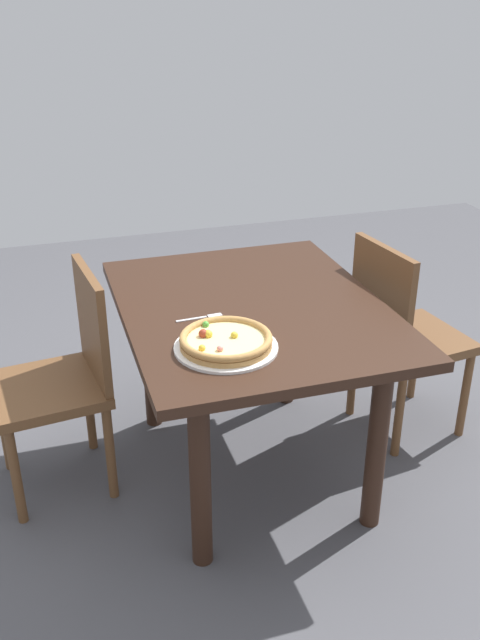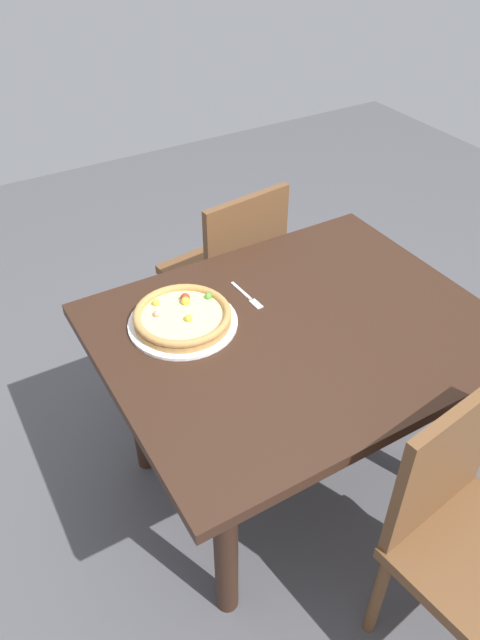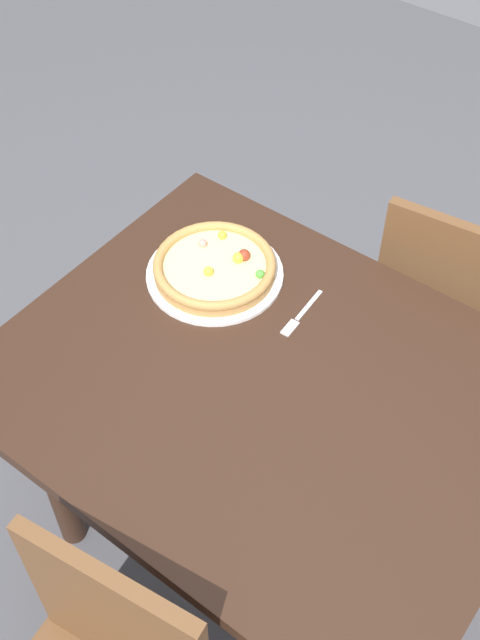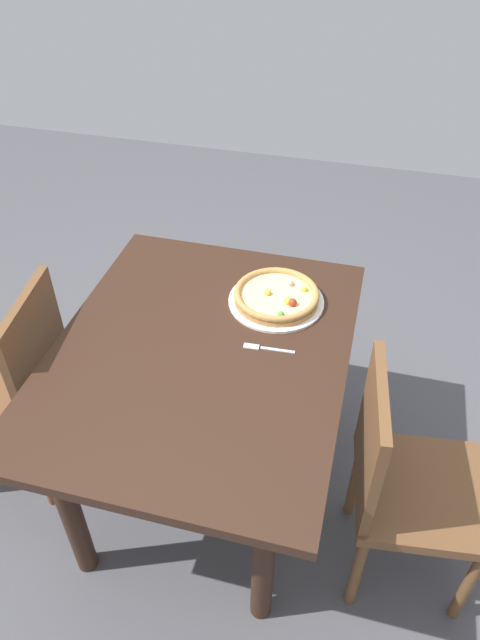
# 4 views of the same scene
# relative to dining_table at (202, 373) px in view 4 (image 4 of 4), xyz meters

# --- Properties ---
(ground_plane) EXTENTS (6.00, 6.00, 0.00)m
(ground_plane) POSITION_rel_dining_table_xyz_m (0.00, 0.00, -0.62)
(ground_plane) COLOR #4C4C51
(dining_table) EXTENTS (1.17, 0.93, 0.73)m
(dining_table) POSITION_rel_dining_table_xyz_m (0.00, 0.00, 0.00)
(dining_table) COLOR #331E14
(dining_table) RESTS_ON ground
(chair_near) EXTENTS (0.45, 0.45, 0.86)m
(chair_near) POSITION_rel_dining_table_xyz_m (-0.15, -0.68, -0.15)
(chair_near) COLOR brown
(chair_near) RESTS_ON ground
(chair_far) EXTENTS (0.45, 0.45, 0.86)m
(chair_far) POSITION_rel_dining_table_xyz_m (-0.08, 0.68, -0.15)
(chair_far) COLOR brown
(chair_far) RESTS_ON ground
(plate) EXTENTS (0.33, 0.33, 0.01)m
(plate) POSITION_rel_dining_table_xyz_m (0.29, -0.18, 0.11)
(plate) COLOR white
(plate) RESTS_ON dining_table
(pizza) EXTENTS (0.30, 0.30, 0.05)m
(pizza) POSITION_rel_dining_table_xyz_m (0.29, -0.19, 0.14)
(pizza) COLOR #B78447
(pizza) RESTS_ON plate
(fork) EXTENTS (0.03, 0.17, 0.00)m
(fork) POSITION_rel_dining_table_xyz_m (0.05, -0.20, 0.11)
(fork) COLOR silver
(fork) RESTS_ON dining_table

